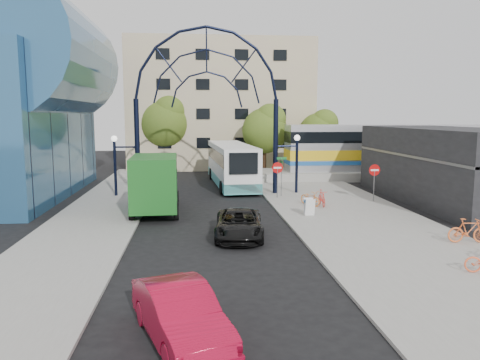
{
  "coord_description": "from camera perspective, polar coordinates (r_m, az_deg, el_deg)",
  "views": [
    {
      "loc": [
        -0.94,
        -19.91,
        5.82
      ],
      "look_at": [
        1.59,
        6.0,
        2.23
      ],
      "focal_mm": 35.0,
      "sensor_mm": 36.0,
      "label": 1
    }
  ],
  "objects": [
    {
      "name": "city_bus",
      "position": [
        39.2,
        -1.05,
        1.98
      ],
      "size": [
        3.55,
        12.72,
        3.45
      ],
      "rotation": [
        0.0,
        0.0,
        0.06
      ],
      "color": "white",
      "rests_on": "ground"
    },
    {
      "name": "tree_north_b",
      "position": [
        49.93,
        -9.02,
        7.12
      ],
      "size": [
        5.12,
        5.12,
        8.0
      ],
      "color": "#382314",
      "rests_on": "ground"
    },
    {
      "name": "sandwich_board",
      "position": [
        27.18,
        8.46,
        -3.0
      ],
      "size": [
        0.55,
        0.61,
        0.99
      ],
      "color": "white",
      "rests_on": "sidewalk_east"
    },
    {
      "name": "bike_near_a",
      "position": [
        30.3,
        8.55,
        -2.16
      ],
      "size": [
        1.36,
        1.91,
        0.96
      ],
      "primitive_type": "imported",
      "rotation": [
        0.0,
        0.0,
        0.45
      ],
      "color": "orange",
      "rests_on": "sidewalk_east"
    },
    {
      "name": "train_car",
      "position": [
        46.94,
        20.98,
        3.77
      ],
      "size": [
        25.1,
        3.05,
        4.2
      ],
      "color": "#B7B7BC",
      "rests_on": "train_platform"
    },
    {
      "name": "red_sedan",
      "position": [
        12.63,
        -7.29,
        -15.9
      ],
      "size": [
        2.99,
        4.8,
        1.49
      ],
      "primitive_type": "imported",
      "rotation": [
        0.0,
        0.0,
        0.34
      ],
      "color": "#A80A28",
      "rests_on": "ground"
    },
    {
      "name": "apartment_block",
      "position": [
        54.97,
        -2.54,
        9.08
      ],
      "size": [
        20.0,
        12.1,
        14.0
      ],
      "color": "#C8BB8B",
      "rests_on": "ground"
    },
    {
      "name": "bike_near_b",
      "position": [
        30.13,
        9.94,
        -2.18
      ],
      "size": [
        0.53,
        1.72,
        1.02
      ],
      "primitive_type": "imported",
      "rotation": [
        0.0,
        0.0,
        -0.03
      ],
      "color": "red",
      "rests_on": "sidewalk_east"
    },
    {
      "name": "green_truck",
      "position": [
        28.47,
        -10.26,
        -0.49
      ],
      "size": [
        2.87,
        7.01,
        3.5
      ],
      "rotation": [
        0.0,
        0.0,
        0.03
      ],
      "color": "black",
      "rests_on": "ground"
    },
    {
      "name": "ground",
      "position": [
        20.76,
        -2.79,
        -8.43
      ],
      "size": [
        120.0,
        120.0,
        0.0
      ],
      "primitive_type": "plane",
      "color": "black",
      "rests_on": "ground"
    },
    {
      "name": "bike_far_b",
      "position": [
        23.56,
        26.1,
        -5.56
      ],
      "size": [
        1.91,
        0.75,
        1.12
      ],
      "primitive_type": "imported",
      "rotation": [
        0.0,
        0.0,
        1.45
      ],
      "color": "orange",
      "rests_on": "sidewalk_east"
    },
    {
      "name": "sidewalk_east",
      "position": [
        26.17,
        14.61,
        -5.12
      ],
      "size": [
        8.0,
        56.0,
        0.12
      ],
      "primitive_type": "cube",
      "color": "gray",
      "rests_on": "ground"
    },
    {
      "name": "street_name_sign",
      "position": [
        33.29,
        5.09,
        1.46
      ],
      "size": [
        0.7,
        0.7,
        2.8
      ],
      "color": "slate",
      "rests_on": "sidewalk_east"
    },
    {
      "name": "black_suv",
      "position": [
        22.49,
        -0.12,
        -5.38
      ],
      "size": [
        2.64,
        4.99,
        1.34
      ],
      "primitive_type": "imported",
      "rotation": [
        0.0,
        0.0,
        -0.09
      ],
      "color": "black",
      "rests_on": "ground"
    },
    {
      "name": "do_not_enter_sign",
      "position": [
        32.43,
        16.07,
        0.74
      ],
      "size": [
        0.76,
        0.07,
        2.48
      ],
      "color": "slate",
      "rests_on": "sidewalk_east"
    },
    {
      "name": "train_platform",
      "position": [
        47.16,
        20.83,
        0.74
      ],
      "size": [
        32.0,
        5.0,
        0.8
      ],
      "primitive_type": "cube",
      "color": "gray",
      "rests_on": "ground"
    },
    {
      "name": "tree_north_c",
      "position": [
        49.61,
        9.74,
        5.96
      ],
      "size": [
        4.16,
        4.16,
        6.5
      ],
      "color": "#382314",
      "rests_on": "ground"
    },
    {
      "name": "tree_north_a",
      "position": [
        46.39,
        3.2,
        6.34
      ],
      "size": [
        4.48,
        4.48,
        7.0
      ],
      "color": "#382314",
      "rests_on": "ground"
    },
    {
      "name": "plaza_west",
      "position": [
        27.12,
        -17.34,
        -4.77
      ],
      "size": [
        5.0,
        50.0,
        0.12
      ],
      "primitive_type": "cube",
      "color": "gray",
      "rests_on": "ground"
    },
    {
      "name": "gateway_arch",
      "position": [
        34.03,
        -4.07,
        12.45
      ],
      "size": [
        13.64,
        0.44,
        12.1
      ],
      "color": "black",
      "rests_on": "ground"
    },
    {
      "name": "commercial_block_east",
      "position": [
        34.53,
        23.84,
        1.67
      ],
      "size": [
        6.0,
        16.0,
        5.0
      ],
      "primitive_type": "cube",
      "color": "black",
      "rests_on": "ground"
    },
    {
      "name": "stop_sign",
      "position": [
        32.65,
        4.59,
        1.1
      ],
      "size": [
        0.8,
        0.07,
        2.5
      ],
      "color": "slate",
      "rests_on": "sidewalk_east"
    }
  ]
}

